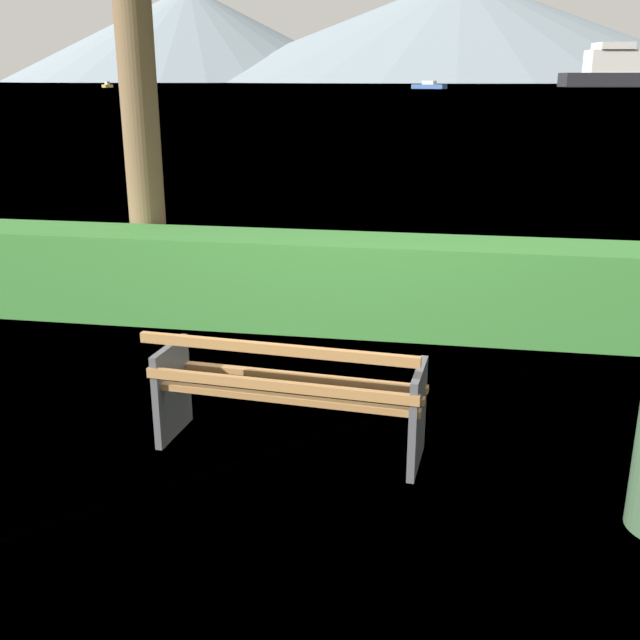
% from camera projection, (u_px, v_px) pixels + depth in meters
% --- Properties ---
extents(ground_plane, '(1400.00, 1400.00, 0.00)m').
position_uv_depth(ground_plane, '(291.00, 447.00, 5.13)').
color(ground_plane, '#567A38').
extents(water_surface, '(620.00, 620.00, 0.00)m').
position_uv_depth(water_surface, '(455.00, 85.00, 291.74)').
color(water_surface, slate).
rests_on(water_surface, ground_plane).
extents(park_bench, '(1.85, 0.71, 0.87)m').
position_uv_depth(park_bench, '(288.00, 393.00, 4.94)').
color(park_bench, '#A0703F').
rests_on(park_bench, ground_plane).
extents(hedge_row, '(11.82, 0.80, 0.92)m').
position_uv_depth(hedge_row, '(346.00, 283.00, 7.48)').
color(hedge_row, '#387A33').
rests_on(hedge_row, ground_plane).
extents(fishing_boat_near, '(8.88, 6.15, 1.89)m').
position_uv_depth(fishing_boat_near, '(429.00, 86.00, 182.94)').
color(fishing_boat_near, '#335693').
rests_on(fishing_boat_near, water_surface).
extents(sailboat_mid, '(1.61, 4.11, 1.68)m').
position_uv_depth(sailboat_mid, '(107.00, 85.00, 207.89)').
color(sailboat_mid, gold).
rests_on(sailboat_mid, water_surface).
extents(distant_hills, '(725.25, 395.69, 73.82)m').
position_uv_depth(distant_hills, '(468.00, 30.00, 535.58)').
color(distant_hills, gray).
rests_on(distant_hills, ground_plane).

